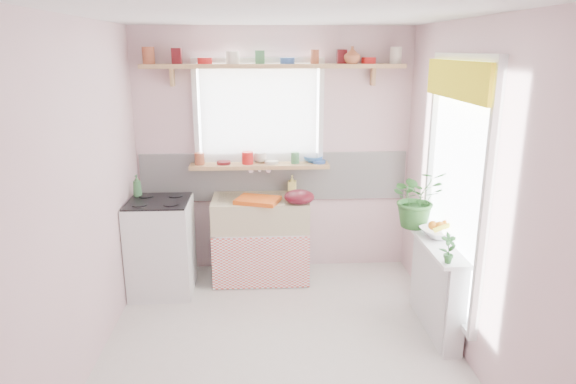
{
  "coord_description": "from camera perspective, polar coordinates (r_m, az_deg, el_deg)",
  "views": [
    {
      "loc": [
        -0.14,
        -3.59,
        2.28
      ],
      "look_at": [
        0.09,
        0.55,
        1.12
      ],
      "focal_mm": 32.0,
      "sensor_mm": 36.0,
      "label": 1
    }
  ],
  "objects": [
    {
      "name": "sill_bowl",
      "position": [
        5.27,
        2.81,
        3.69
      ],
      "size": [
        0.2,
        0.2,
        0.06
      ],
      "primitive_type": "imported",
      "rotation": [
        0.0,
        0.0,
        0.03
      ],
      "color": "#376BB2",
      "rests_on": "windowsill"
    },
    {
      "name": "fruit_bowl",
      "position": [
        4.44,
        16.44,
        -4.36
      ],
      "size": [
        0.36,
        0.36,
        0.07
      ],
      "primitive_type": "imported",
      "rotation": [
        0.0,
        0.0,
        0.24
      ],
      "color": "silver",
      "rests_on": "radiator_ledge"
    },
    {
      "name": "jade_plant",
      "position": [
        4.57,
        14.15,
        -0.64
      ],
      "size": [
        0.51,
        0.46,
        0.52
      ],
      "primitive_type": "imported",
      "rotation": [
        0.0,
        0.0,
        0.11
      ],
      "color": "#2D6628",
      "rests_on": "radiator_ledge"
    },
    {
      "name": "sink_unit",
      "position": [
        5.22,
        -3.05,
        -5.12
      ],
      "size": [
        0.95,
        0.65,
        1.11
      ],
      "color": "white",
      "rests_on": "ground"
    },
    {
      "name": "shelf_crockery",
      "position": [
        5.06,
        -1.87,
        14.66
      ],
      "size": [
        2.47,
        0.11,
        0.12
      ],
      "color": "#A55133",
      "rests_on": "pine_shelf"
    },
    {
      "name": "soap_bottle_sink",
      "position": [
        5.27,
        0.46,
        0.91
      ],
      "size": [
        0.09,
        0.1,
        0.18
      ],
      "primitive_type": "imported",
      "rotation": [
        0.0,
        0.0,
        -0.17
      ],
      "color": "#FCE670",
      "rests_on": "sink_unit"
    },
    {
      "name": "room",
      "position": [
        4.61,
        6.94,
        4.14
      ],
      "size": [
        3.2,
        3.2,
        3.2
      ],
      "color": "silver",
      "rests_on": "ground"
    },
    {
      "name": "colander",
      "position": [
        4.9,
        1.26,
        -0.54
      ],
      "size": [
        0.34,
        0.34,
        0.13
      ],
      "primitive_type": "ellipsoid",
      "rotation": [
        0.0,
        0.0,
        0.17
      ],
      "color": "#500D19",
      "rests_on": "sink_unit"
    },
    {
      "name": "sill_crockery",
      "position": [
        5.18,
        -3.73,
        3.73
      ],
      "size": [
        1.35,
        0.11,
        0.12
      ],
      "color": "#A55133",
      "rests_on": "windowsill"
    },
    {
      "name": "pine_shelf",
      "position": [
        5.06,
        -1.6,
        13.82
      ],
      "size": [
        2.52,
        0.24,
        0.04
      ],
      "primitive_type": "cube",
      "color": "tan",
      "rests_on": "room"
    },
    {
      "name": "windowsill",
      "position": [
        5.2,
        -3.17,
        2.94
      ],
      "size": [
        1.4,
        0.22,
        0.04
      ],
      "primitive_type": "cube",
      "color": "tan",
      "rests_on": "room"
    },
    {
      "name": "herb_pot",
      "position": [
        3.9,
        17.41,
        -5.99
      ],
      "size": [
        0.14,
        0.11,
        0.23
      ],
      "primitive_type": "imported",
      "rotation": [
        0.0,
        0.0,
        0.23
      ],
      "color": "#255D26",
      "rests_on": "radiator_ledge"
    },
    {
      "name": "cooker_bottle",
      "position": [
        5.09,
        -16.43,
        0.67
      ],
      "size": [
        0.09,
        0.09,
        0.21
      ],
      "primitive_type": "imported",
      "rotation": [
        0.0,
        0.0,
        -0.16
      ],
      "color": "#3E7D45",
      "rests_on": "cooker"
    },
    {
      "name": "shelf_vase",
      "position": [
        5.08,
        7.15,
        14.86
      ],
      "size": [
        0.2,
        0.2,
        0.16
      ],
      "primitive_type": "imported",
      "rotation": [
        0.0,
        0.0,
        -0.31
      ],
      "color": "#A65733",
      "rests_on": "pine_shelf"
    },
    {
      "name": "dish_tray",
      "position": [
        4.96,
        -3.37,
        -0.92
      ],
      "size": [
        0.48,
        0.41,
        0.04
      ],
      "primitive_type": "cube",
      "rotation": [
        0.0,
        0.0,
        -0.33
      ],
      "color": "#ED5C15",
      "rests_on": "sink_unit"
    },
    {
      "name": "fruit",
      "position": [
        4.43,
        16.54,
        -3.6
      ],
      "size": [
        0.2,
        0.14,
        0.1
      ],
      "color": "orange",
      "rests_on": "fruit_bowl"
    },
    {
      "name": "radiator_ledge",
      "position": [
        4.47,
        16.2,
        -9.96
      ],
      "size": [
        0.22,
        0.95,
        0.78
      ],
      "color": "white",
      "rests_on": "ground"
    },
    {
      "name": "cooker",
      "position": [
        5.08,
        -13.89,
        -5.85
      ],
      "size": [
        0.58,
        0.58,
        0.93
      ],
      "color": "white",
      "rests_on": "ground"
    },
    {
      "name": "sill_cup",
      "position": [
        5.24,
        -3.09,
        3.84
      ],
      "size": [
        0.15,
        0.15,
        0.1
      ],
      "primitive_type": "imported",
      "rotation": [
        0.0,
        0.0,
        0.14
      ],
      "color": "beige",
      "rests_on": "windowsill"
    }
  ]
}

